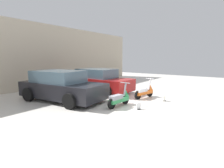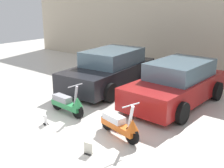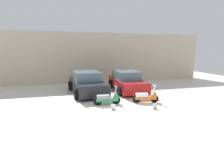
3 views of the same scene
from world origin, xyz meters
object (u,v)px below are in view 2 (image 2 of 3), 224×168
at_px(placard_near_left_scooter, 46,120).
at_px(placard_near_right_scooter, 88,149).
at_px(scooter_front_left, 68,103).
at_px(scooter_front_right, 120,124).
at_px(car_rear_left, 110,70).
at_px(car_rear_center, 177,84).

relative_size(placard_near_left_scooter, placard_near_right_scooter, 1.00).
relative_size(scooter_front_left, scooter_front_right, 1.02).
height_order(car_rear_left, placard_near_right_scooter, car_rear_left).
relative_size(car_rear_left, placard_near_left_scooter, 16.12).
relative_size(scooter_front_right, placard_near_right_scooter, 5.07).
height_order(car_rear_center, placard_near_left_scooter, car_rear_center).
bearing_deg(scooter_front_right, placard_near_left_scooter, -148.35).
bearing_deg(car_rear_left, scooter_front_right, 37.19).
bearing_deg(scooter_front_left, car_rear_left, 108.52).
xyz_separation_m(scooter_front_left, scooter_front_right, (1.98, -0.16, -0.00)).
bearing_deg(placard_near_left_scooter, placard_near_right_scooter, -10.50).
height_order(scooter_front_right, car_rear_center, car_rear_center).
bearing_deg(scooter_front_left, scooter_front_right, -1.39).
xyz_separation_m(car_rear_center, placard_near_right_scooter, (0.00, -3.91, -0.51)).
distance_m(scooter_front_left, car_rear_left, 2.85).
height_order(car_rear_left, car_rear_center, car_rear_left).
relative_size(scooter_front_left, placard_near_right_scooter, 5.17).
height_order(scooter_front_right, placard_near_left_scooter, scooter_front_right).
xyz_separation_m(scooter_front_left, placard_near_right_scooter, (1.92, -1.17, -0.22)).
bearing_deg(scooter_front_right, car_rear_center, 104.19).
bearing_deg(placard_near_left_scooter, scooter_front_left, 93.03).
height_order(car_rear_center, placard_near_right_scooter, car_rear_center).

